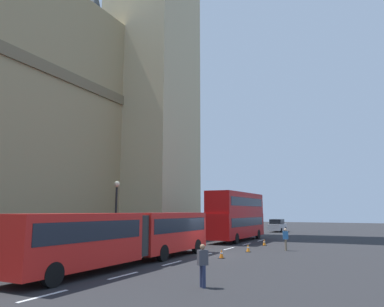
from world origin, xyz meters
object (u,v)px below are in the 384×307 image
traffic_cone_middle (248,248)px  traffic_cone_east (264,242)px  street_lamp (116,211)px  double_decker_bus (237,214)px  pedestrian_by_kerb (286,239)px  traffic_cone_west (221,254)px  pedestrian_near_cones (203,264)px  sedan_lead (277,226)px  articulated_bus (129,233)px

traffic_cone_middle → traffic_cone_east: size_ratio=1.00×
street_lamp → double_decker_bus: bearing=-17.8°
pedestrian_by_kerb → traffic_cone_west: bearing=157.1°
pedestrian_near_cones → pedestrian_by_kerb: 15.13m
double_decker_bus → pedestrian_near_cones: size_ratio=6.51×
double_decker_bus → traffic_cone_middle: 10.42m
sedan_lead → traffic_cone_middle: size_ratio=7.59×
traffic_cone_middle → pedestrian_by_kerb: size_ratio=0.34×
articulated_bus → traffic_cone_middle: 10.19m
double_decker_bus → articulated_bus: bearing=-180.0°
traffic_cone_west → pedestrian_by_kerb: size_ratio=0.34×
traffic_cone_east → street_lamp: street_lamp is taller
double_decker_bus → street_lamp: (-14.05, 4.50, 0.35)m
articulated_bus → traffic_cone_east: articulated_bus is taller
traffic_cone_west → street_lamp: bearing=93.8°
articulated_bus → traffic_cone_east: 15.24m
traffic_cone_middle → street_lamp: bearing=119.0°
street_lamp → articulated_bus: bearing=-134.2°
traffic_cone_middle → pedestrian_by_kerb: pedestrian_by_kerb is taller
sedan_lead → traffic_cone_middle: 27.78m
traffic_cone_middle → pedestrian_by_kerb: (2.20, -2.33, 0.63)m
sedan_lead → double_decker_bus: bearing=-179.3°
street_lamp → pedestrian_near_cones: bearing=-126.5°
sedan_lead → traffic_cone_middle: sedan_lead is taller
double_decker_bus → pedestrian_by_kerb: double_decker_bus is taller
double_decker_bus → traffic_cone_middle: double_decker_bus is taller
traffic_cone_middle → pedestrian_near_cones: 13.15m
double_decker_bus → pedestrian_by_kerb: (-7.04, -6.48, -1.80)m
traffic_cone_east → double_decker_bus: bearing=45.8°
sedan_lead → pedestrian_near_cones: size_ratio=2.60×
traffic_cone_east → street_lamp: bearing=140.9°
street_lamp → pedestrian_by_kerb: bearing=-57.5°
pedestrian_by_kerb → sedan_lead: bearing=14.9°
traffic_cone_middle → traffic_cone_east: bearing=3.0°
traffic_cone_west → sedan_lead: bearing=7.2°
articulated_bus → street_lamp: street_lamp is taller
articulated_bus → traffic_cone_east: (14.67, -3.86, -1.46)m
sedan_lead → traffic_cone_west: (-31.69, -3.99, -0.63)m
double_decker_bus → street_lamp: bearing=162.2°
traffic_cone_west → traffic_cone_east: bearing=-0.7°
traffic_cone_east → street_lamp: (-10.29, 8.37, 2.77)m
traffic_cone_middle → pedestrian_near_cones: bearing=-169.8°
articulated_bus → street_lamp: size_ratio=3.02×
articulated_bus → pedestrian_by_kerb: (11.39, -6.48, -0.83)m
articulated_bus → traffic_cone_east: size_ratio=27.47×
traffic_cone_middle → double_decker_bus: bearing=24.2°
double_decker_bus → traffic_cone_east: (-3.76, -3.87, -2.43)m
traffic_cone_east → pedestrian_near_cones: size_ratio=0.34×
traffic_cone_west → traffic_cone_middle: bearing=-5.4°
articulated_bus → traffic_cone_west: 6.36m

